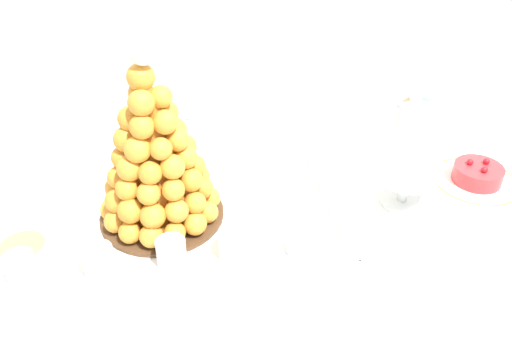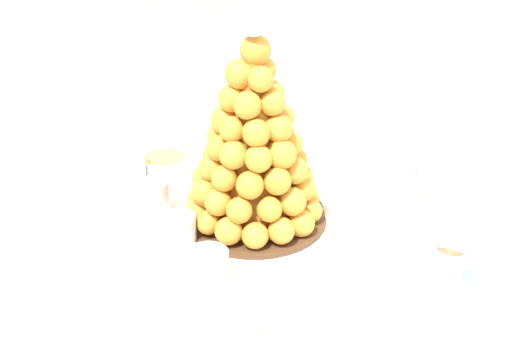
{
  "view_description": "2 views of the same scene",
  "coord_description": "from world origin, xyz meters",
  "px_view_note": "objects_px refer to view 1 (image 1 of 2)",
  "views": [
    {
      "loc": [
        -0.25,
        -0.77,
        1.39
      ],
      "look_at": [
        -0.09,
        0.06,
        0.82
      ],
      "focal_mm": 36.3,
      "sensor_mm": 36.0,
      "label": 1
    },
    {
      "loc": [
        0.64,
        -0.4,
        1.35
      ],
      "look_at": [
        -0.17,
        0.0,
        0.89
      ],
      "focal_mm": 48.99,
      "sensor_mm": 36.0,
      "label": 2
    }
  ],
  "objects_px": {
    "croquembouche": "(155,157)",
    "dessert_cup_left": "(22,270)",
    "wine_glass": "(186,109)",
    "creme_brulee_ramekin": "(23,250)",
    "dessert_cup_mid_right": "(236,245)",
    "dessert_cup_centre": "(171,253)",
    "dessert_cup_right": "(302,239)",
    "fruit_tart_plate": "(477,177)",
    "dessert_cup_mid_left": "(99,262)",
    "serving_tray": "(169,231)",
    "macaron_goblet": "(412,143)"
  },
  "relations": [
    {
      "from": "creme_brulee_ramekin",
      "to": "fruit_tart_plate",
      "type": "height_order",
      "value": "fruit_tart_plate"
    },
    {
      "from": "dessert_cup_centre",
      "to": "dessert_cup_left",
      "type": "bearing_deg",
      "value": 179.78
    },
    {
      "from": "macaron_goblet",
      "to": "dessert_cup_right",
      "type": "bearing_deg",
      "value": -156.04
    },
    {
      "from": "dessert_cup_centre",
      "to": "creme_brulee_ramekin",
      "type": "height_order",
      "value": "dessert_cup_centre"
    },
    {
      "from": "dessert_cup_mid_left",
      "to": "fruit_tart_plate",
      "type": "height_order",
      "value": "dessert_cup_mid_left"
    },
    {
      "from": "croquembouche",
      "to": "macaron_goblet",
      "type": "height_order",
      "value": "croquembouche"
    },
    {
      "from": "dessert_cup_mid_left",
      "to": "dessert_cup_centre",
      "type": "distance_m",
      "value": 0.12
    },
    {
      "from": "croquembouche",
      "to": "macaron_goblet",
      "type": "relative_size",
      "value": 1.49
    },
    {
      "from": "creme_brulee_ramekin",
      "to": "macaron_goblet",
      "type": "height_order",
      "value": "macaron_goblet"
    },
    {
      "from": "serving_tray",
      "to": "creme_brulee_ramekin",
      "type": "height_order",
      "value": "creme_brulee_ramekin"
    },
    {
      "from": "croquembouche",
      "to": "dessert_cup_mid_right",
      "type": "distance_m",
      "value": 0.22
    },
    {
      "from": "dessert_cup_mid_right",
      "to": "dessert_cup_mid_left",
      "type": "bearing_deg",
      "value": 179.71
    },
    {
      "from": "creme_brulee_ramekin",
      "to": "dessert_cup_left",
      "type": "bearing_deg",
      "value": -79.63
    },
    {
      "from": "dessert_cup_right",
      "to": "fruit_tart_plate",
      "type": "bearing_deg",
      "value": 18.16
    },
    {
      "from": "croquembouche",
      "to": "dessert_cup_mid_left",
      "type": "distance_m",
      "value": 0.21
    },
    {
      "from": "macaron_goblet",
      "to": "dessert_cup_left",
      "type": "bearing_deg",
      "value": -172.01
    },
    {
      "from": "dessert_cup_left",
      "to": "dessert_cup_mid_right",
      "type": "xyz_separation_m",
      "value": [
        0.36,
        -0.0,
        -0.0
      ]
    },
    {
      "from": "fruit_tart_plate",
      "to": "macaron_goblet",
      "type": "bearing_deg",
      "value": -169.96
    },
    {
      "from": "croquembouche",
      "to": "dessert_cup_centre",
      "type": "height_order",
      "value": "croquembouche"
    },
    {
      "from": "serving_tray",
      "to": "macaron_goblet",
      "type": "height_order",
      "value": "macaron_goblet"
    },
    {
      "from": "dessert_cup_mid_right",
      "to": "wine_glass",
      "type": "height_order",
      "value": "wine_glass"
    },
    {
      "from": "dessert_cup_mid_left",
      "to": "creme_brulee_ramekin",
      "type": "relative_size",
      "value": 0.6
    },
    {
      "from": "dessert_cup_centre",
      "to": "dessert_cup_mid_right",
      "type": "height_order",
      "value": "same"
    },
    {
      "from": "dessert_cup_mid_right",
      "to": "fruit_tart_plate",
      "type": "distance_m",
      "value": 0.57
    },
    {
      "from": "dessert_cup_mid_right",
      "to": "dessert_cup_right",
      "type": "bearing_deg",
      "value": -2.71
    },
    {
      "from": "creme_brulee_ramekin",
      "to": "dessert_cup_centre",
      "type": "bearing_deg",
      "value": -14.66
    },
    {
      "from": "dessert_cup_left",
      "to": "creme_brulee_ramekin",
      "type": "relative_size",
      "value": 0.66
    },
    {
      "from": "fruit_tart_plate",
      "to": "dessert_cup_mid_left",
      "type": "bearing_deg",
      "value": -170.3
    },
    {
      "from": "croquembouche",
      "to": "dessert_cup_mid_left",
      "type": "relative_size",
      "value": 6.65
    },
    {
      "from": "croquembouche",
      "to": "dessert_cup_centre",
      "type": "distance_m",
      "value": 0.18
    },
    {
      "from": "dessert_cup_centre",
      "to": "fruit_tart_plate",
      "type": "distance_m",
      "value": 0.69
    },
    {
      "from": "dessert_cup_centre",
      "to": "dessert_cup_right",
      "type": "relative_size",
      "value": 0.88
    },
    {
      "from": "dessert_cup_mid_left",
      "to": "fruit_tart_plate",
      "type": "relative_size",
      "value": 0.28
    },
    {
      "from": "serving_tray",
      "to": "croquembouche",
      "type": "relative_size",
      "value": 1.85
    },
    {
      "from": "fruit_tart_plate",
      "to": "dessert_cup_centre",
      "type": "bearing_deg",
      "value": -168.45
    },
    {
      "from": "dessert_cup_mid_left",
      "to": "macaron_goblet",
      "type": "height_order",
      "value": "macaron_goblet"
    },
    {
      "from": "dessert_cup_right",
      "to": "fruit_tart_plate",
      "type": "distance_m",
      "value": 0.46
    },
    {
      "from": "dessert_cup_left",
      "to": "macaron_goblet",
      "type": "height_order",
      "value": "macaron_goblet"
    },
    {
      "from": "wine_glass",
      "to": "dessert_cup_right",
      "type": "bearing_deg",
      "value": -68.16
    },
    {
      "from": "serving_tray",
      "to": "dessert_cup_mid_right",
      "type": "height_order",
      "value": "dessert_cup_mid_right"
    },
    {
      "from": "serving_tray",
      "to": "macaron_goblet",
      "type": "distance_m",
      "value": 0.51
    },
    {
      "from": "croquembouche",
      "to": "dessert_cup_left",
      "type": "xyz_separation_m",
      "value": [
        -0.24,
        -0.14,
        -0.11
      ]
    },
    {
      "from": "dessert_cup_left",
      "to": "creme_brulee_ramekin",
      "type": "xyz_separation_m",
      "value": [
        -0.01,
        0.07,
        -0.01
      ]
    },
    {
      "from": "dessert_cup_mid_right",
      "to": "fruit_tart_plate",
      "type": "height_order",
      "value": "dessert_cup_mid_right"
    },
    {
      "from": "dessert_cup_mid_left",
      "to": "macaron_goblet",
      "type": "relative_size",
      "value": 0.22
    },
    {
      "from": "dessert_cup_left",
      "to": "dessert_cup_right",
      "type": "distance_m",
      "value": 0.49
    },
    {
      "from": "wine_glass",
      "to": "creme_brulee_ramekin",
      "type": "bearing_deg",
      "value": -132.54
    },
    {
      "from": "dessert_cup_left",
      "to": "wine_glass",
      "type": "height_order",
      "value": "wine_glass"
    },
    {
      "from": "dessert_cup_mid_left",
      "to": "wine_glass",
      "type": "bearing_deg",
      "value": 66.0
    },
    {
      "from": "dessert_cup_left",
      "to": "wine_glass",
      "type": "bearing_deg",
      "value": 53.44
    }
  ]
}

